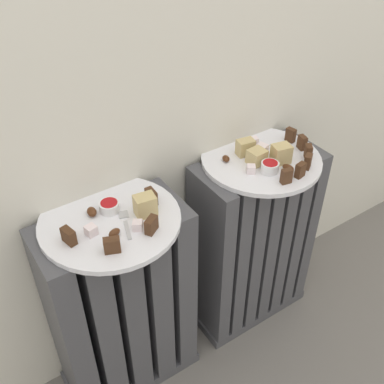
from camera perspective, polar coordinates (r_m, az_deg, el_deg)
name	(u,v)px	position (r m, az deg, el deg)	size (l,w,h in m)	color
radiator_left	(123,308)	(1.19, -8.55, -13.96)	(0.35, 0.17, 0.56)	#47474C
radiator_right	(252,243)	(1.35, 7.40, -6.26)	(0.35, 0.17, 0.56)	#47474C
plate_left	(110,220)	(0.98, -10.09, -3.47)	(0.30, 0.30, 0.01)	white
plate_right	(261,159)	(1.16, 8.53, 4.02)	(0.30, 0.30, 0.01)	white
dark_cake_slice_left_0	(69,236)	(0.93, -14.99, -5.29)	(0.03, 0.02, 0.03)	#472B19
dark_cake_slice_left_1	(112,245)	(0.90, -9.86, -6.50)	(0.03, 0.02, 0.03)	#472B19
dark_cake_slice_left_2	(151,225)	(0.93, -5.05, -4.08)	(0.03, 0.02, 0.03)	#472B19
dark_cake_slice_left_3	(151,197)	(1.00, -5.05, -0.57)	(0.03, 0.02, 0.03)	#472B19
marble_cake_slice_left_0	(145,205)	(0.97, -5.81, -1.65)	(0.04, 0.03, 0.05)	tan
turkish_delight_left_0	(91,230)	(0.94, -12.37, -4.65)	(0.02, 0.02, 0.02)	white
turkish_delight_left_1	(138,225)	(0.94, -6.75, -4.12)	(0.02, 0.02, 0.02)	white
medjool_date_left_0	(92,212)	(0.99, -12.29, -2.41)	(0.03, 0.02, 0.02)	#4C2814
medjool_date_left_1	(114,233)	(0.93, -9.58, -4.99)	(0.03, 0.02, 0.02)	#4C2814
jam_bowl_left	(109,206)	(0.99, -10.17, -1.73)	(0.04, 0.04, 0.02)	white
dark_cake_slice_right_0	(286,176)	(1.07, 11.60, 1.93)	(0.02, 0.01, 0.04)	#472B19
dark_cake_slice_right_1	(300,170)	(1.10, 13.24, 2.65)	(0.02, 0.01, 0.04)	#472B19
dark_cake_slice_right_2	(308,161)	(1.14, 14.12, 3.68)	(0.02, 0.01, 0.04)	#472B19
dark_cake_slice_right_3	(308,152)	(1.17, 14.17, 4.84)	(0.02, 0.01, 0.04)	#472B19
dark_cake_slice_right_4	(302,143)	(1.21, 13.44, 5.96)	(0.02, 0.01, 0.04)	#472B19
dark_cake_slice_right_5	(291,135)	(1.23, 12.09, 6.90)	(0.02, 0.01, 0.04)	#472B19
marble_cake_slice_right_0	(281,154)	(1.14, 10.95, 4.65)	(0.04, 0.03, 0.05)	tan
marble_cake_slice_right_1	(245,147)	(1.16, 6.61, 5.51)	(0.04, 0.03, 0.04)	tan
marble_cake_slice_right_2	(257,157)	(1.13, 8.01, 4.35)	(0.04, 0.04, 0.04)	tan
turkish_delight_right_0	(254,141)	(1.20, 7.63, 6.25)	(0.02, 0.02, 0.02)	white
turkish_delight_right_1	(251,169)	(1.10, 7.30, 2.83)	(0.02, 0.02, 0.02)	white
turkish_delight_right_2	(262,149)	(1.17, 8.62, 5.22)	(0.03, 0.03, 0.03)	white
medjool_date_right_0	(226,159)	(1.13, 4.21, 4.14)	(0.02, 0.02, 0.01)	#4C2814
medjool_date_right_1	(288,168)	(1.12, 11.79, 2.94)	(0.03, 0.02, 0.02)	#4C2814
jam_bowl_right	(270,167)	(1.11, 9.60, 3.12)	(0.04, 0.04, 0.03)	white
fork	(126,222)	(0.96, -8.22, -3.72)	(0.04, 0.09, 0.00)	#B7B7BC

